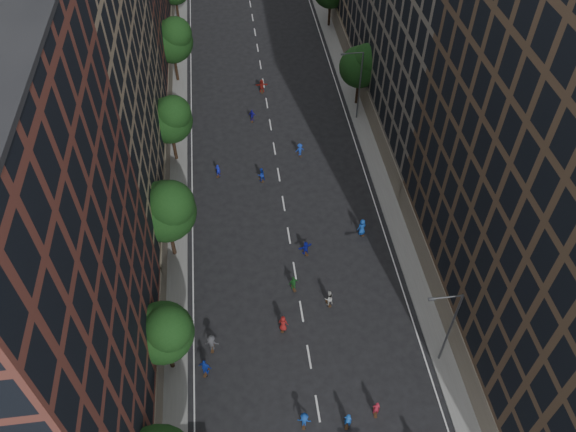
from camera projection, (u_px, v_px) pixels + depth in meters
name	position (u px, v px, depth m)	size (l,w,h in m)	color
ground	(275.00, 151.00, 64.55)	(240.00, 240.00, 0.00)	black
sidewalk_left	(171.00, 119.00, 68.58)	(4.00, 105.00, 0.15)	slate
sidewalk_right	(363.00, 105.00, 70.61)	(4.00, 105.00, 0.15)	slate
bldg_left_b	(53.00, 52.00, 47.16)	(14.00, 26.00, 34.00)	#877258
tree_left_1	(164.00, 331.00, 41.79)	(4.80, 4.80, 8.21)	black
tree_left_2	(167.00, 209.00, 49.35)	(5.60, 5.60, 9.45)	black
tree_left_3	(171.00, 118.00, 59.28)	(5.00, 5.00, 8.58)	black
tree_left_4	(173.00, 39.00, 69.95)	(5.40, 5.40, 9.08)	black
tree_right_a	(362.00, 65.00, 66.75)	(5.00, 5.00, 8.39)	black
streetlamp_near	(449.00, 325.00, 42.62)	(2.64, 0.22, 9.06)	#595B60
streetlamp_far	(358.00, 82.00, 65.06)	(2.64, 0.22, 9.06)	#595B60
skater_1	(348.00, 420.00, 41.98)	(0.61, 0.40, 1.68)	blue
skater_3	(304.00, 420.00, 42.00)	(1.04, 0.60, 1.61)	navy
skater_4	(205.00, 367.00, 44.84)	(1.09, 0.45, 1.86)	#1431A9
skater_6	(283.00, 324.00, 47.72)	(0.84, 0.55, 1.72)	maroon
skater_7	(376.00, 408.00, 42.63)	(0.59, 0.39, 1.61)	#A31B2D
skater_8	(329.00, 298.00, 49.50)	(0.83, 0.65, 1.71)	#B7B8B3
skater_9	(212.00, 343.00, 46.37)	(1.17, 0.67, 1.81)	#3C3C41
skater_10	(294.00, 283.00, 50.67)	(0.96, 0.40, 1.64)	#1D6023
skater_11	(306.00, 248.00, 53.58)	(1.41, 0.45, 1.52)	#131CA2
skater_12	(362.00, 227.00, 55.14)	(0.94, 0.61, 1.93)	#123E98
skater_13	(218.00, 171.00, 61.16)	(0.55, 0.36, 1.52)	#151FAF
skater_14	(261.00, 175.00, 60.57)	(0.80, 0.63, 1.65)	#1632B5
skater_15	(300.00, 150.00, 63.50)	(1.01, 0.58, 1.56)	#163CB7
skater_16	(252.00, 116.00, 67.91)	(0.89, 0.37, 1.52)	#17139C
skater_17	(262.00, 86.00, 72.04)	(1.62, 0.52, 1.74)	maroon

